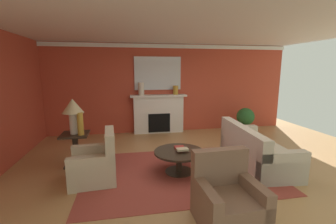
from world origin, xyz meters
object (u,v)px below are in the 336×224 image
vase_on_side_table (80,124)px  potted_plant (245,118)px  sofa (255,151)px  table_lamp (73,109)px  mantel_mirror (158,73)px  armchair_near_window (95,165)px  side_table (76,147)px  vase_mantel_right (176,90)px  vase_mantel_left (141,89)px  fireplace (159,115)px  coffee_table (179,157)px  armchair_facing_fireplace (227,202)px

vase_on_side_table → potted_plant: size_ratio=0.57×
sofa → table_lamp: 3.99m
mantel_mirror → armchair_near_window: size_ratio=1.57×
vase_on_side_table → armchair_near_window: bearing=-64.0°
side_table → vase_mantel_right: bearing=39.5°
sofa → vase_mantel_right: (-1.15, 2.86, 1.09)m
mantel_mirror → table_lamp: size_ratio=1.99×
armchair_near_window → vase_mantel_right: vase_mantel_right is taller
vase_on_side_table → side_table: bearing=141.3°
mantel_mirror → vase_mantel_left: (-0.55, -0.17, -0.48)m
fireplace → potted_plant: (2.73, -0.61, -0.10)m
vase_on_side_table → table_lamp: bearing=141.3°
armchair_near_window → coffee_table: size_ratio=0.95×
sofa → table_lamp: table_lamp is taller
armchair_near_window → vase_mantel_left: bearing=70.5°
armchair_facing_fireplace → vase_mantel_right: (0.30, 4.63, 1.08)m
vase_mantel_right → potted_plant: (2.18, -0.56, -0.90)m
sofa → potted_plant: bearing=65.8°
table_lamp → vase_mantel_left: vase_mantel_left is taller
armchair_near_window → vase_on_side_table: vase_on_side_table is taller
table_lamp → potted_plant: 5.19m
side_table → vase_on_side_table: size_ratio=1.47×
mantel_mirror → coffee_table: bearing=-90.5°
mantel_mirror → vase_mantel_left: mantel_mirror is taller
vase_mantel_left → mantel_mirror: bearing=17.2°
fireplace → armchair_near_window: 3.52m
side_table → vase_mantel_right: (2.68, 2.21, 0.99)m
armchair_near_window → potted_plant: bearing=29.8°
side_table → table_lamp: size_ratio=0.93×
fireplace → vase_mantel_left: size_ratio=4.58×
mantel_mirror → vase_mantel_right: 0.78m
vase_mantel_right → potted_plant: size_ratio=0.34×
mantel_mirror → side_table: 3.54m
sofa → vase_mantel_left: 3.81m
sofa → vase_mantel_right: vase_mantel_right is taller
armchair_facing_fireplace → vase_on_side_table: (-2.23, 2.29, 0.63)m
armchair_facing_fireplace → vase_mantel_left: 4.83m
armchair_facing_fireplace → mantel_mirror: bearing=92.9°
armchair_near_window → coffee_table: bearing=2.2°
armchair_near_window → armchair_facing_fireplace: bearing=-40.0°
mantel_mirror → coffee_table: mantel_mirror is taller
coffee_table → vase_on_side_table: 2.15m
coffee_table → vase_mantel_right: bearing=79.1°
sofa → vase_on_side_table: size_ratio=4.54×
sofa → vase_on_side_table: vase_on_side_table is taller
sofa → coffee_table: (-1.73, -0.13, 0.04)m
mantel_mirror → sofa: 3.83m
fireplace → coffee_table: size_ratio=1.80×
sofa → armchair_near_window: armchair_near_window is taller
armchair_facing_fireplace → armchair_near_window: bearing=140.0°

